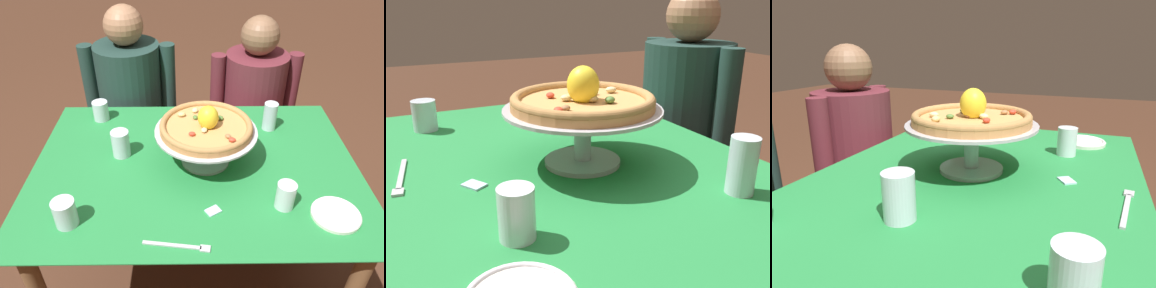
# 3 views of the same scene
# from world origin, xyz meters

# --- Properties ---
(dining_table) EXTENTS (1.29, 0.93, 0.75)m
(dining_table) POSITION_xyz_m (0.00, 0.00, 0.64)
(dining_table) COLOR brown
(dining_table) RESTS_ON ground
(pizza_stand) EXTENTS (0.39, 0.39, 0.15)m
(pizza_stand) POSITION_xyz_m (0.04, 0.03, 0.85)
(pizza_stand) COLOR #B7B7C1
(pizza_stand) RESTS_ON dining_table
(pizza) EXTENTS (0.35, 0.35, 0.10)m
(pizza) POSITION_xyz_m (0.04, 0.03, 0.92)
(pizza) COLOR tan
(pizza) RESTS_ON pizza_stand
(water_glass_front_right) EXTENTS (0.07, 0.07, 0.10)m
(water_glass_front_right) POSITION_xyz_m (0.30, -0.23, 0.79)
(water_glass_front_right) COLOR silver
(water_glass_front_right) RESTS_ON dining_table
(water_glass_back_right) EXTENTS (0.06, 0.06, 0.13)m
(water_glass_back_right) POSITION_xyz_m (0.34, 0.26, 0.81)
(water_glass_back_right) COLOR silver
(water_glass_back_right) RESTS_ON dining_table
(water_glass_side_left) EXTENTS (0.07, 0.07, 0.11)m
(water_glass_side_left) POSITION_xyz_m (-0.30, 0.07, 0.80)
(water_glass_side_left) COLOR silver
(water_glass_side_left) RESTS_ON dining_table
(water_glass_front_left) EXTENTS (0.08, 0.08, 0.10)m
(water_glass_front_left) POSITION_xyz_m (-0.43, -0.30, 0.79)
(water_glass_front_left) COLOR silver
(water_glass_front_left) RESTS_ON dining_table
(side_plate) EXTENTS (0.16, 0.16, 0.02)m
(side_plate) POSITION_xyz_m (0.47, -0.28, 0.76)
(side_plate) COLOR silver
(side_plate) RESTS_ON dining_table
(dinner_fork) EXTENTS (0.21, 0.05, 0.01)m
(dinner_fork) POSITION_xyz_m (-0.05, -0.40, 0.75)
(dinner_fork) COLOR #B7B7C1
(dinner_fork) RESTS_ON dining_table
(sugar_packet) EXTENTS (0.06, 0.06, 0.00)m
(sugar_packet) POSITION_xyz_m (0.06, -0.25, 0.75)
(sugar_packet) COLOR silver
(sugar_packet) RESTS_ON dining_table
(diner_right) EXTENTS (0.50, 0.35, 1.13)m
(diner_right) POSITION_xyz_m (0.35, 0.71, 0.54)
(diner_right) COLOR #1E3833
(diner_right) RESTS_ON ground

